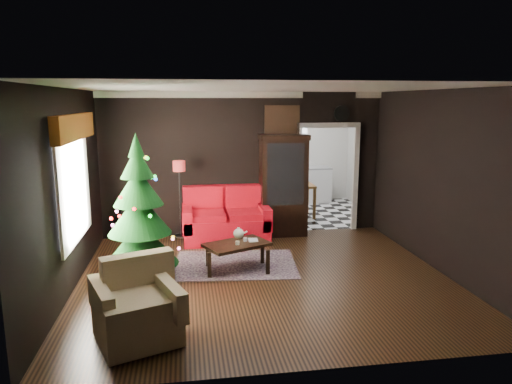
{
  "coord_description": "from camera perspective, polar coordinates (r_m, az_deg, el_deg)",
  "views": [
    {
      "loc": [
        -1.15,
        -6.59,
        2.62
      ],
      "look_at": [
        0.0,
        0.9,
        1.15
      ],
      "focal_mm": 32.95,
      "sensor_mm": 36.0,
      "label": 1
    }
  ],
  "objects": [
    {
      "name": "teapot",
      "position": [
        7.56,
        -2.12,
        -5.02
      ],
      "size": [
        0.24,
        0.24,
        0.18
      ],
      "primitive_type": null,
      "rotation": [
        0.0,
        0.0,
        -0.28
      ],
      "color": "white",
      "rests_on": "coffee_table"
    },
    {
      "name": "loveseat",
      "position": [
        8.93,
        -3.66,
        -2.78
      ],
      "size": [
        1.7,
        0.9,
        1.0
      ],
      "primitive_type": null,
      "color": "#9C0D0B",
      "rests_on": "ground"
    },
    {
      "name": "wall_right",
      "position": [
        7.75,
        21.6,
        1.15
      ],
      "size": [
        0.0,
        5.5,
        5.5
      ],
      "primitive_type": "plane",
      "rotation": [
        1.57,
        0.0,
        -1.57
      ],
      "color": "black",
      "rests_on": "ground"
    },
    {
      "name": "wall_left",
      "position": [
        6.89,
        -22.0,
        -0.03
      ],
      "size": [
        0.0,
        5.5,
        5.5
      ],
      "primitive_type": "plane",
      "rotation": [
        1.57,
        0.0,
        1.57
      ],
      "color": "black",
      "rests_on": "ground"
    },
    {
      "name": "floor",
      "position": [
        7.19,
        1.11,
        -10.41
      ],
      "size": [
        5.5,
        5.5,
        0.0
      ],
      "primitive_type": "plane",
      "color": "black",
      "rests_on": "ground"
    },
    {
      "name": "ceiling",
      "position": [
        6.69,
        1.2,
        12.52
      ],
      "size": [
        5.5,
        5.5,
        0.0
      ],
      "primitive_type": "plane",
      "rotation": [
        3.14,
        0.0,
        0.0
      ],
      "color": "white",
      "rests_on": "ground"
    },
    {
      "name": "painting",
      "position": [
        9.25,
        3.17,
        8.67
      ],
      "size": [
        0.62,
        0.05,
        0.52
      ],
      "primitive_type": "cube",
      "color": "#AB7E4E",
      "rests_on": "wall_back"
    },
    {
      "name": "left_window",
      "position": [
        7.07,
        -21.35,
        0.69
      ],
      "size": [
        0.05,
        1.6,
        1.4
      ],
      "primitive_type": "cube",
      "color": "white",
      "rests_on": "wall_left"
    },
    {
      "name": "valance",
      "position": [
        6.96,
        -21.18,
        7.36
      ],
      "size": [
        0.12,
        2.1,
        0.35
      ],
      "primitive_type": "cube",
      "color": "brown",
      "rests_on": "wall_left"
    },
    {
      "name": "curio_cabinet",
      "position": [
        9.22,
        3.32,
        0.52
      ],
      "size": [
        0.9,
        0.45,
        1.9
      ],
      "primitive_type": null,
      "color": "black",
      "rests_on": "ground"
    },
    {
      "name": "kitchen_floor",
      "position": [
        11.28,
        6.17,
        -2.52
      ],
      "size": [
        3.0,
        3.0,
        0.0
      ],
      "primitive_type": "plane",
      "color": "white",
      "rests_on": "ground"
    },
    {
      "name": "coffee_table",
      "position": [
        7.42,
        -2.32,
        -7.82
      ],
      "size": [
        1.12,
        0.93,
        0.44
      ],
      "primitive_type": null,
      "rotation": [
        0.0,
        0.0,
        0.43
      ],
      "color": "black",
      "rests_on": "rug"
    },
    {
      "name": "kitchen_window",
      "position": [
        12.41,
        4.61,
        6.69
      ],
      "size": [
        0.7,
        0.06,
        0.7
      ],
      "primitive_type": "cube",
      "color": "white",
      "rests_on": "ground"
    },
    {
      "name": "doorway",
      "position": [
        9.66,
        8.57,
        1.49
      ],
      "size": [
        1.1,
        0.1,
        2.1
      ],
      "primitive_type": null,
      "color": "white",
      "rests_on": "ground"
    },
    {
      "name": "wall_front",
      "position": [
        4.42,
        6.72,
        -5.11
      ],
      "size": [
        5.5,
        0.0,
        5.5
      ],
      "primitive_type": "plane",
      "rotation": [
        -1.57,
        0.0,
        0.0
      ],
      "color": "black",
      "rests_on": "ground"
    },
    {
      "name": "kitchen_counter",
      "position": [
        12.32,
        4.79,
        0.79
      ],
      "size": [
        1.8,
        0.6,
        0.9
      ],
      "primitive_type": "cube",
      "color": "white",
      "rests_on": "ground"
    },
    {
      "name": "rug",
      "position": [
        7.75,
        -2.52,
        -8.76
      ],
      "size": [
        2.09,
        1.61,
        0.01
      ],
      "primitive_type": "cube",
      "rotation": [
        0.0,
        0.0,
        -0.1
      ],
      "color": "#34292F",
      "rests_on": "ground"
    },
    {
      "name": "kitchen_table",
      "position": [
        10.84,
        5.08,
        -1.03
      ],
      "size": [
        0.7,
        0.7,
        0.75
      ],
      "primitive_type": null,
      "color": "brown",
      "rests_on": "ground"
    },
    {
      "name": "book",
      "position": [
        7.44,
        -0.92,
        -5.2
      ],
      "size": [
        0.15,
        0.02,
        0.2
      ],
      "primitive_type": "imported",
      "rotation": [
        0.0,
        0.0,
        -0.06
      ],
      "color": "#9B7158",
      "rests_on": "coffee_table"
    },
    {
      "name": "armchair",
      "position": [
        5.43,
        -14.35,
        -12.81
      ],
      "size": [
        1.12,
        1.12,
        0.89
      ],
      "primitive_type": null,
      "rotation": [
        0.0,
        0.0,
        0.36
      ],
      "color": "#C0B59A",
      "rests_on": "ground"
    },
    {
      "name": "cup_b",
      "position": [
        7.27,
        -2.27,
        -6.18
      ],
      "size": [
        0.07,
        0.07,
        0.06
      ],
      "primitive_type": "cylinder",
      "rotation": [
        0.0,
        0.0,
        0.08
      ],
      "color": "silver",
      "rests_on": "coffee_table"
    },
    {
      "name": "wall_back",
      "position": [
        9.24,
        -1.51,
        3.39
      ],
      "size": [
        5.5,
        0.0,
        5.5
      ],
      "primitive_type": "plane",
      "rotation": [
        1.57,
        0.0,
        0.0
      ],
      "color": "black",
      "rests_on": "ground"
    },
    {
      "name": "christmas_tree",
      "position": [
        7.1,
        -14.01,
        -2.13
      ],
      "size": [
        1.14,
        1.14,
        2.12
      ],
      "primitive_type": null,
      "rotation": [
        0.0,
        0.0,
        0.03
      ],
      "color": "black",
      "rests_on": "ground"
    },
    {
      "name": "wall_clock",
      "position": [
        9.56,
        10.34,
        9.36
      ],
      "size": [
        0.32,
        0.32,
        0.06
      ],
      "primitive_type": "cylinder",
      "color": "white",
      "rests_on": "wall_back"
    },
    {
      "name": "floor_lamp",
      "position": [
        8.82,
        -9.2,
        -0.88
      ],
      "size": [
        0.31,
        0.31,
        1.44
      ],
      "primitive_type": null,
      "rotation": [
        0.0,
        0.0,
        0.36
      ],
      "color": "black",
      "rests_on": "ground"
    },
    {
      "name": "cup_a",
      "position": [
        7.45,
        -1.32,
        -5.78
      ],
      "size": [
        0.08,
        0.08,
        0.05
      ],
      "primitive_type": "cylinder",
      "rotation": [
        0.0,
        0.0,
        0.39
      ],
      "color": "white",
      "rests_on": "coffee_table"
    }
  ]
}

